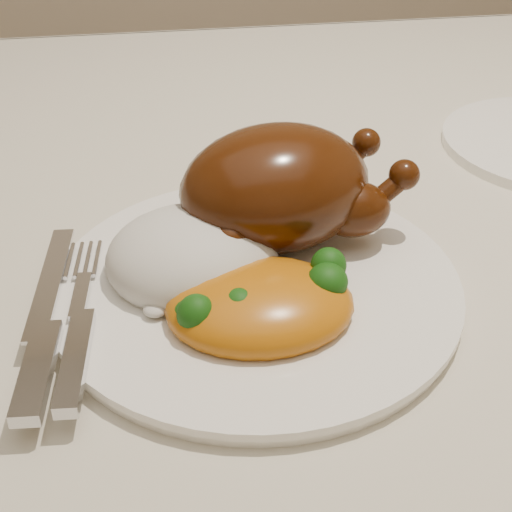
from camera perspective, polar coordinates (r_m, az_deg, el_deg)
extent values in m
cube|color=brown|center=(0.64, 3.05, 2.38)|extent=(1.60, 0.90, 0.04)
cube|color=beige|center=(0.63, 3.11, 4.22)|extent=(1.72, 1.02, 0.01)
cube|color=beige|center=(1.12, -2.41, 13.34)|extent=(1.72, 0.01, 0.18)
cylinder|color=white|center=(0.51, 0.00, -2.42)|extent=(0.37, 0.37, 0.01)
ellipsoid|color=#441C07|center=(0.53, 1.56, 5.47)|extent=(0.16, 0.14, 0.09)
ellipsoid|color=#441C07|center=(0.51, 0.53, 7.16)|extent=(0.08, 0.06, 0.04)
ellipsoid|color=#441C07|center=(0.53, 7.81, 3.72)|extent=(0.06, 0.04, 0.04)
sphere|color=#441C07|center=(0.54, 11.78, 6.38)|extent=(0.02, 0.02, 0.02)
ellipsoid|color=#441C07|center=(0.58, 5.12, 6.53)|extent=(0.06, 0.04, 0.04)
sphere|color=#441C07|center=(0.59, 8.82, 8.96)|extent=(0.02, 0.02, 0.02)
sphere|color=#441C07|center=(0.50, -2.09, 1.26)|extent=(0.03, 0.03, 0.03)
sphere|color=#441C07|center=(0.55, -4.39, 4.84)|extent=(0.03, 0.03, 0.03)
ellipsoid|color=silver|center=(0.51, -5.10, -0.14)|extent=(0.13, 0.12, 0.06)
ellipsoid|color=#CC650D|center=(0.47, 0.32, -3.99)|extent=(0.13, 0.10, 0.04)
ellipsoid|color=#CC650D|center=(0.48, 4.04, -2.84)|extent=(0.06, 0.05, 0.03)
ellipsoid|color=#113508|center=(0.48, 0.40, -3.09)|extent=(0.03, 0.03, 0.03)
ellipsoid|color=#113508|center=(0.48, 2.09, -2.74)|extent=(0.03, 0.03, 0.03)
ellipsoid|color=#113508|center=(0.45, -4.78, -4.71)|extent=(0.03, 0.03, 0.03)
ellipsoid|color=#113508|center=(0.47, 5.73, -2.05)|extent=(0.03, 0.03, 0.02)
ellipsoid|color=#113508|center=(0.48, 5.82, -0.76)|extent=(0.02, 0.02, 0.03)
ellipsoid|color=#113508|center=(0.45, -1.30, -3.98)|extent=(0.02, 0.02, 0.02)
ellipsoid|color=#113508|center=(0.46, -5.26, -4.72)|extent=(0.02, 0.02, 0.02)
cube|color=silver|center=(0.52, -16.14, -1.93)|extent=(0.03, 0.13, 0.00)
cube|color=silver|center=(0.45, -17.09, -8.73)|extent=(0.02, 0.08, 0.01)
cube|color=silver|center=(0.45, -14.24, -8.07)|extent=(0.02, 0.09, 0.01)
cube|color=silver|center=(0.52, -13.76, -1.64)|extent=(0.02, 0.09, 0.00)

